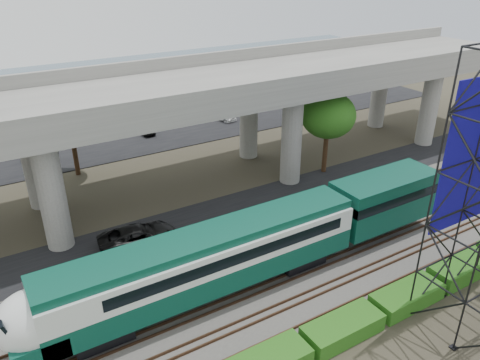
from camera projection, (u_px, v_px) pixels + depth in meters
ground at (280, 297)px, 28.12m from camera, size 140.00×140.00×0.00m
ballast_bed at (262, 278)px, 29.61m from camera, size 90.00×12.00×0.20m
service_road at (201, 220)px, 36.18m from camera, size 90.00×5.00×0.08m
parking_lot at (109, 131)px, 54.26m from camera, size 90.00×18.00×0.08m
harbor_water at (65, 89)px, 71.19m from camera, size 140.00×40.00×0.03m
rail_tracks at (262, 276)px, 29.53m from camera, size 90.00×9.52×0.16m
commuter_train at (241, 249)px, 27.67m from camera, size 29.30×3.06×4.30m
overpass at (148, 103)px, 36.17m from camera, size 80.00×12.00×12.40m
hedge_strip at (343, 328)px, 25.03m from camera, size 34.60×1.80×1.20m
trees at (111, 142)px, 35.95m from camera, size 40.94×16.94×7.69m
suv at (138, 236)px, 32.68m from camera, size 5.61×2.91×1.51m
parked_cars at (115, 126)px, 53.96m from camera, size 37.89×9.64×1.29m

